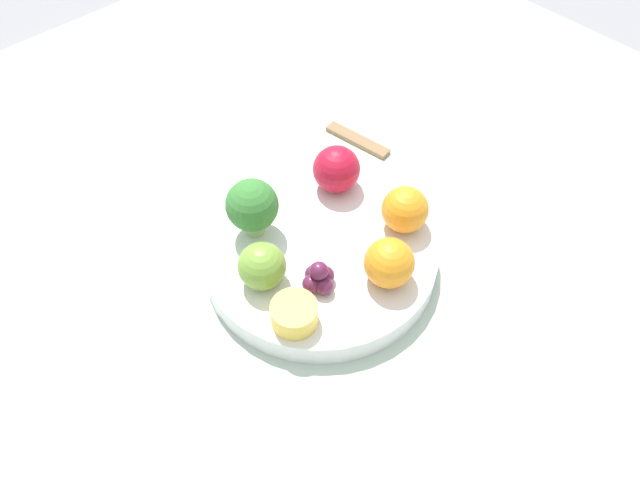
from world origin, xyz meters
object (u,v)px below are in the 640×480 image
at_px(spoon, 358,140).
at_px(bowl, 320,254).
at_px(orange_back, 389,263).
at_px(broccoli, 252,206).
at_px(apple_red, 336,169).
at_px(apple_green, 262,266).
at_px(orange_front, 405,210).
at_px(grape_cluster, 319,278).
at_px(small_cup, 294,314).

bearing_deg(spoon, bowl, 33.06).
distance_m(orange_back, spoon, 0.24).
distance_m(broccoli, apple_red, 0.11).
bearing_deg(apple_green, orange_back, 138.36).
bearing_deg(broccoli, apple_red, 174.52).
relative_size(apple_green, orange_back, 0.95).
bearing_deg(orange_back, spoon, -128.24).
distance_m(orange_front, grape_cluster, 0.12).
bearing_deg(orange_back, broccoli, -67.44).
distance_m(apple_red, small_cup, 0.18).
relative_size(broccoli, apple_green, 1.42).
bearing_deg(spoon, apple_green, 23.24).
relative_size(broccoli, orange_back, 1.35).
bearing_deg(orange_front, bowl, -24.88).
height_order(broccoli, orange_back, broccoli).
height_order(grape_cluster, small_cup, grape_cluster).
relative_size(bowl, spoon, 2.71).
bearing_deg(orange_front, broccoli, -39.99).
bearing_deg(apple_red, orange_back, 67.86).
bearing_deg(bowl, grape_cluster, 45.54).
bearing_deg(apple_green, apple_red, -162.48).
bearing_deg(orange_front, small_cup, 3.78).
bearing_deg(bowl, small_cup, 32.15).
relative_size(apple_red, small_cup, 1.17).
distance_m(broccoli, spoon, 0.21).
height_order(bowl, spoon, bowl).
bearing_deg(broccoli, spoon, -167.23).
relative_size(orange_front, small_cup, 1.10).
bearing_deg(spoon, orange_back, 51.76).
xyz_separation_m(apple_green, small_cup, (0.01, 0.06, -0.01)).
distance_m(orange_back, grape_cluster, 0.07).
xyz_separation_m(bowl, orange_front, (-0.08, 0.04, 0.04)).
bearing_deg(orange_front, orange_back, 29.98).
xyz_separation_m(bowl, spoon, (-0.16, -0.11, -0.01)).
relative_size(apple_red, orange_front, 1.06).
distance_m(grape_cluster, small_cup, 0.05).
relative_size(broccoli, spoon, 0.75).
height_order(apple_red, spoon, apple_red).
distance_m(orange_front, small_cup, 0.16).
height_order(bowl, broccoli, broccoli).
relative_size(bowl, apple_red, 4.68).
xyz_separation_m(bowl, orange_back, (-0.02, 0.07, 0.04)).
xyz_separation_m(apple_red, spoon, (-0.09, -0.06, -0.05)).
distance_m(broccoli, small_cup, 0.12).
bearing_deg(broccoli, apple_green, 58.07).
xyz_separation_m(orange_back, small_cup, (0.10, -0.03, -0.01)).
height_order(broccoli, apple_red, broccoli).
xyz_separation_m(orange_back, grape_cluster, (0.06, -0.04, -0.01)).
height_order(broccoli, orange_front, broccoli).
relative_size(orange_back, small_cup, 1.12).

